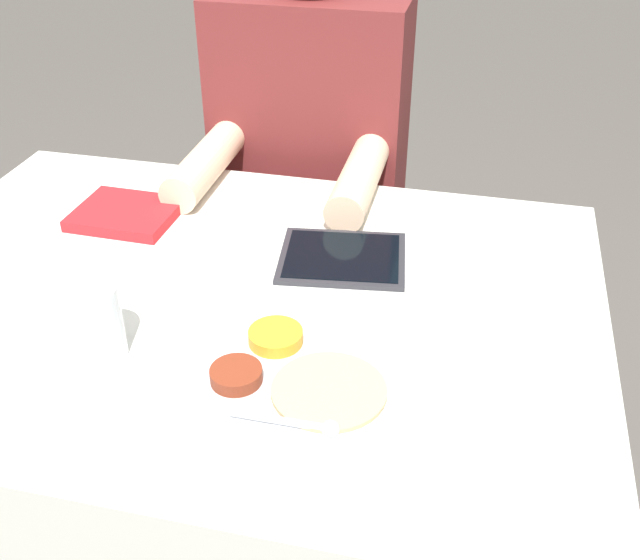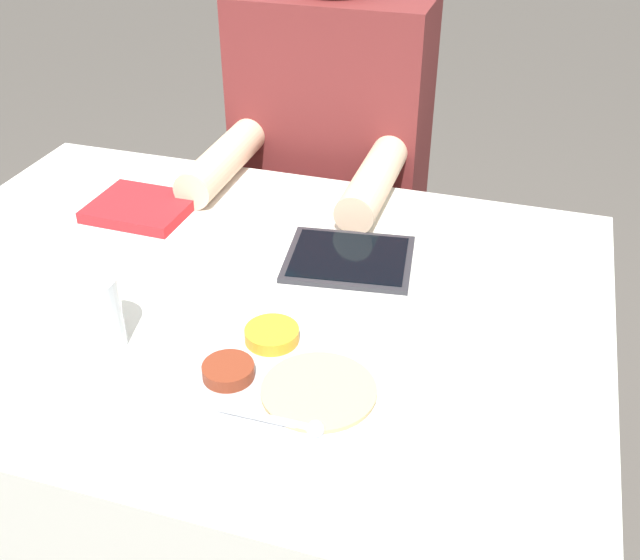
# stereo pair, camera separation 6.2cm
# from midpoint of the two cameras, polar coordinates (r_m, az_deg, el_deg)

# --- Properties ---
(dining_table) EXTENTS (1.11, 0.82, 0.74)m
(dining_table) POSITION_cam_midpoint_polar(r_m,az_deg,el_deg) (1.37, -7.36, -13.84)
(dining_table) COLOR silver
(dining_table) RESTS_ON ground_plane
(thali_tray) EXTENTS (0.29, 0.29, 0.03)m
(thali_tray) POSITION_cam_midpoint_polar(r_m,az_deg,el_deg) (0.95, -4.13, -7.55)
(thali_tray) COLOR #B7BABF
(thali_tray) RESTS_ON dining_table
(red_notebook) EXTENTS (0.17, 0.15, 0.02)m
(red_notebook) POSITION_cam_midpoint_polar(r_m,az_deg,el_deg) (1.36, -15.82, 4.80)
(red_notebook) COLOR silver
(red_notebook) RESTS_ON dining_table
(tablet_device) EXTENTS (0.22, 0.19, 0.01)m
(tablet_device) POSITION_cam_midpoint_polar(r_m,az_deg,el_deg) (1.19, 0.23, 1.69)
(tablet_device) COLOR #28282D
(tablet_device) RESTS_ON dining_table
(person_diner) EXTENTS (0.40, 0.48, 1.21)m
(person_diner) POSITION_cam_midpoint_polar(r_m,az_deg,el_deg) (1.69, -1.80, 4.98)
(person_diner) COLOR black
(person_diner) RESTS_ON ground_plane
(drinking_glass) EXTENTS (0.08, 0.08, 0.11)m
(drinking_glass) POSITION_cam_midpoint_polar(r_m,az_deg,el_deg) (1.02, -18.66, -3.14)
(drinking_glass) COLOR silver
(drinking_glass) RESTS_ON dining_table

